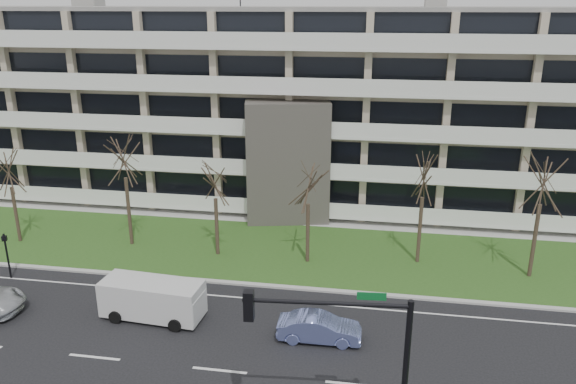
% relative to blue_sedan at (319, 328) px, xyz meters
% --- Properties ---
extents(ground, '(160.00, 160.00, 0.00)m').
position_rel_blue_sedan_xyz_m(ground, '(-4.12, -3.12, -0.67)').
color(ground, black).
rests_on(ground, ground).
extents(grass_verge, '(90.00, 10.00, 0.06)m').
position_rel_blue_sedan_xyz_m(grass_verge, '(-4.12, 9.88, -0.64)').
color(grass_verge, '#29521B').
rests_on(grass_verge, ground).
extents(curb, '(90.00, 0.35, 0.12)m').
position_rel_blue_sedan_xyz_m(curb, '(-4.12, 4.88, -0.61)').
color(curb, '#B2B2AD').
rests_on(curb, ground).
extents(sidewalk, '(90.00, 2.00, 0.08)m').
position_rel_blue_sedan_xyz_m(sidewalk, '(-4.12, 15.38, -0.63)').
color(sidewalk, '#B2B2AD').
rests_on(sidewalk, ground).
extents(lane_edge_line, '(90.00, 0.12, 0.01)m').
position_rel_blue_sedan_xyz_m(lane_edge_line, '(-4.12, 3.38, -0.66)').
color(lane_edge_line, white).
rests_on(lane_edge_line, ground).
extents(apartment_building, '(60.50, 15.10, 18.75)m').
position_rel_blue_sedan_xyz_m(apartment_building, '(-4.13, 22.20, 6.95)').
color(apartment_building, tan).
rests_on(apartment_building, ground).
extents(blue_sedan, '(4.08, 1.51, 1.33)m').
position_rel_blue_sedan_xyz_m(blue_sedan, '(0.00, 0.00, 0.00)').
color(blue_sedan, '#7B89D6').
rests_on(blue_sedan, ground).
extents(white_van, '(5.39, 2.48, 2.04)m').
position_rel_blue_sedan_xyz_m(white_van, '(-8.68, 0.65, 0.55)').
color(white_van, silver).
rests_on(white_van, ground).
extents(traffic_signal, '(5.73, 0.82, 6.65)m').
position_rel_blue_sedan_xyz_m(traffic_signal, '(1.81, -7.11, 3.63)').
color(traffic_signal, black).
rests_on(traffic_signal, ground).
extents(pedestrian_signal, '(0.32, 0.28, 2.86)m').
position_rel_blue_sedan_xyz_m(pedestrian_signal, '(-18.87, 3.42, 1.15)').
color(pedestrian_signal, black).
rests_on(pedestrian_signal, ground).
extents(tree_1, '(3.51, 3.51, 7.02)m').
position_rel_blue_sedan_xyz_m(tree_1, '(-21.63, 8.45, 4.79)').
color(tree_1, '#382B21').
rests_on(tree_1, ground).
extents(tree_2, '(4.24, 4.24, 8.47)m').
position_rel_blue_sedan_xyz_m(tree_2, '(-13.83, 9.24, 5.92)').
color(tree_2, '#382B21').
rests_on(tree_2, ground).
extents(tree_3, '(3.45, 3.45, 6.90)m').
position_rel_blue_sedan_xyz_m(tree_3, '(-7.61, 8.64, 4.70)').
color(tree_3, '#382B21').
rests_on(tree_3, ground).
extents(tree_4, '(3.47, 3.47, 6.95)m').
position_rel_blue_sedan_xyz_m(tree_4, '(-1.71, 8.52, 4.73)').
color(tree_4, '#382B21').
rests_on(tree_4, ground).
extents(tree_5, '(3.88, 3.88, 7.77)m').
position_rel_blue_sedan_xyz_m(tree_5, '(5.16, 9.60, 5.37)').
color(tree_5, '#382B21').
rests_on(tree_5, ground).
extents(tree_6, '(4.11, 4.11, 8.23)m').
position_rel_blue_sedan_xyz_m(tree_6, '(11.69, 8.70, 5.73)').
color(tree_6, '#382B21').
rests_on(tree_6, ground).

